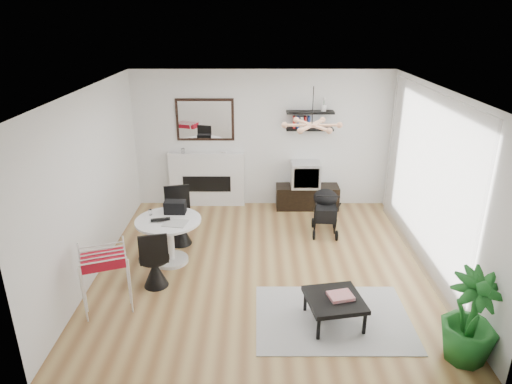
{
  "coord_description": "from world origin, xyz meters",
  "views": [
    {
      "loc": [
        -0.1,
        -6.2,
        3.65
      ],
      "look_at": [
        -0.11,
        0.4,
        1.07
      ],
      "focal_mm": 32.0,
      "sensor_mm": 36.0,
      "label": 1
    }
  ],
  "objects_px": {
    "crt_tv": "(305,174)",
    "dining_table": "(169,234)",
    "fireplace": "(207,173)",
    "drying_rack": "(106,281)",
    "coffee_table": "(335,301)",
    "tv_console": "(307,197)",
    "stroller": "(325,213)",
    "potted_plant": "(471,318)"
  },
  "relations": [
    {
      "from": "stroller",
      "to": "potted_plant",
      "type": "xyz_separation_m",
      "value": [
        1.14,
        -3.22,
        0.18
      ]
    },
    {
      "from": "fireplace",
      "to": "stroller",
      "type": "distance_m",
      "value": 2.56
    },
    {
      "from": "tv_console",
      "to": "dining_table",
      "type": "xyz_separation_m",
      "value": [
        -2.36,
        -2.17,
        0.25
      ]
    },
    {
      "from": "crt_tv",
      "to": "dining_table",
      "type": "height_order",
      "value": "crt_tv"
    },
    {
      "from": "crt_tv",
      "to": "potted_plant",
      "type": "relative_size",
      "value": 0.52
    },
    {
      "from": "tv_console",
      "to": "potted_plant",
      "type": "height_order",
      "value": "potted_plant"
    },
    {
      "from": "drying_rack",
      "to": "fireplace",
      "type": "bearing_deg",
      "value": 55.2
    },
    {
      "from": "stroller",
      "to": "dining_table",
      "type": "bearing_deg",
      "value": -153.34
    },
    {
      "from": "stroller",
      "to": "potted_plant",
      "type": "height_order",
      "value": "potted_plant"
    },
    {
      "from": "fireplace",
      "to": "drying_rack",
      "type": "distance_m",
      "value": 3.75
    },
    {
      "from": "tv_console",
      "to": "coffee_table",
      "type": "xyz_separation_m",
      "value": [
        -0.04,
        -3.68,
        0.09
      ]
    },
    {
      "from": "tv_console",
      "to": "crt_tv",
      "type": "relative_size",
      "value": 2.19
    },
    {
      "from": "fireplace",
      "to": "dining_table",
      "type": "bearing_deg",
      "value": -98.65
    },
    {
      "from": "crt_tv",
      "to": "coffee_table",
      "type": "distance_m",
      "value": 3.7
    },
    {
      "from": "stroller",
      "to": "potted_plant",
      "type": "bearing_deg",
      "value": -66.25
    },
    {
      "from": "tv_console",
      "to": "crt_tv",
      "type": "xyz_separation_m",
      "value": [
        -0.06,
        -0.0,
        0.48
      ]
    },
    {
      "from": "fireplace",
      "to": "dining_table",
      "type": "distance_m",
      "value": 2.35
    },
    {
      "from": "coffee_table",
      "to": "potted_plant",
      "type": "height_order",
      "value": "potted_plant"
    },
    {
      "from": "fireplace",
      "to": "stroller",
      "type": "height_order",
      "value": "fireplace"
    },
    {
      "from": "fireplace",
      "to": "coffee_table",
      "type": "distance_m",
      "value": 4.32
    },
    {
      "from": "dining_table",
      "to": "stroller",
      "type": "distance_m",
      "value": 2.77
    },
    {
      "from": "tv_console",
      "to": "drying_rack",
      "type": "relative_size",
      "value": 1.38
    },
    {
      "from": "drying_rack",
      "to": "potted_plant",
      "type": "distance_m",
      "value": 4.36
    },
    {
      "from": "fireplace",
      "to": "stroller",
      "type": "bearing_deg",
      "value": -29.69
    },
    {
      "from": "tv_console",
      "to": "coffee_table",
      "type": "height_order",
      "value": "tv_console"
    },
    {
      "from": "dining_table",
      "to": "crt_tv",
      "type": "bearing_deg",
      "value": 43.18
    },
    {
      "from": "tv_console",
      "to": "dining_table",
      "type": "relative_size",
      "value": 1.23
    },
    {
      "from": "crt_tv",
      "to": "stroller",
      "type": "distance_m",
      "value": 1.18
    },
    {
      "from": "fireplace",
      "to": "drying_rack",
      "type": "relative_size",
      "value": 2.41
    },
    {
      "from": "dining_table",
      "to": "drying_rack",
      "type": "height_order",
      "value": "drying_rack"
    },
    {
      "from": "coffee_table",
      "to": "potted_plant",
      "type": "xyz_separation_m",
      "value": [
        1.38,
        -0.64,
        0.23
      ]
    },
    {
      "from": "drying_rack",
      "to": "crt_tv",
      "type": "bearing_deg",
      "value": 29.86
    },
    {
      "from": "drying_rack",
      "to": "potted_plant",
      "type": "height_order",
      "value": "potted_plant"
    },
    {
      "from": "crt_tv",
      "to": "drying_rack",
      "type": "relative_size",
      "value": 0.63
    },
    {
      "from": "tv_console",
      "to": "dining_table",
      "type": "bearing_deg",
      "value": -137.46
    },
    {
      "from": "dining_table",
      "to": "coffee_table",
      "type": "bearing_deg",
      "value": -33.08
    },
    {
      "from": "tv_console",
      "to": "potted_plant",
      "type": "relative_size",
      "value": 1.13
    },
    {
      "from": "crt_tv",
      "to": "tv_console",
      "type": "bearing_deg",
      "value": 3.39
    },
    {
      "from": "tv_console",
      "to": "coffee_table",
      "type": "distance_m",
      "value": 3.68
    },
    {
      "from": "crt_tv",
      "to": "dining_table",
      "type": "relative_size",
      "value": 0.56
    },
    {
      "from": "fireplace",
      "to": "crt_tv",
      "type": "xyz_separation_m",
      "value": [
        1.95,
        -0.15,
        0.03
      ]
    },
    {
      "from": "drying_rack",
      "to": "coffee_table",
      "type": "xyz_separation_m",
      "value": [
        2.9,
        -0.21,
        -0.15
      ]
    }
  ]
}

